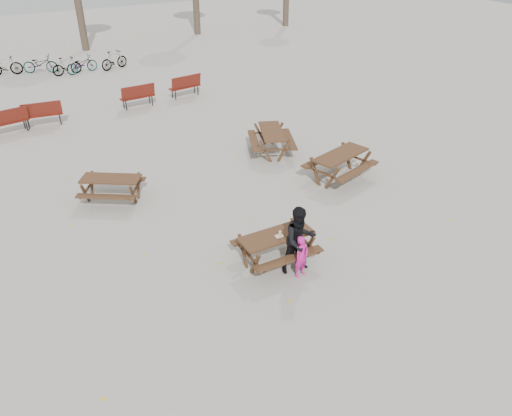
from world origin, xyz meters
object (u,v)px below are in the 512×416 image
food_tray (279,236)px  picnic_table_east (340,166)px  picnic_table_far (272,142)px  picnic_table_north (112,189)px  soda_bottle (280,234)px  main_picnic_table (276,241)px  child (301,257)px  adult (300,240)px

food_tray → picnic_table_east: size_ratio=0.09×
picnic_table_far → picnic_table_east: bearing=-140.1°
food_tray → picnic_table_north: (-2.67, 5.07, -0.43)m
food_tray → soda_bottle: size_ratio=1.06×
soda_bottle → picnic_table_north: (-2.68, 5.08, -0.48)m
main_picnic_table → soda_bottle: 0.29m
child → picnic_table_north: size_ratio=0.63×
main_picnic_table → child: child is taller
main_picnic_table → food_tray: 0.23m
main_picnic_table → picnic_table_north: (-2.65, 4.97, -0.22)m
picnic_table_east → picnic_table_north: picnic_table_east is taller
adult → picnic_table_north: bearing=123.1°
adult → picnic_table_east: adult is taller
main_picnic_table → adult: 0.68m
food_tray → picnic_table_east: picnic_table_east is taller
food_tray → picnic_table_far: bearing=60.7°
main_picnic_table → picnic_table_far: size_ratio=0.95×
soda_bottle → picnic_table_far: bearing=60.9°
main_picnic_table → child: bearing=-73.7°
adult → picnic_table_east: (3.79, 3.36, -0.42)m
child → picnic_table_north: child is taller
picnic_table_east → soda_bottle: bearing=-160.2°
soda_bottle → picnic_table_north: 5.77m
soda_bottle → child: 0.74m
picnic_table_east → picnic_table_far: size_ratio=1.05×
picnic_table_north → food_tray: bearing=-29.4°
child → picnic_table_east: 5.26m
picnic_table_east → adult: bearing=-154.4°
soda_bottle → picnic_table_far: (3.20, 5.73, -0.44)m
food_tray → adult: bearing=-57.5°
soda_bottle → child: child is taller
soda_bottle → adult: adult is taller
main_picnic_table → child: (0.22, -0.76, -0.05)m
child → picnic_table_north: (-2.88, 5.73, -0.17)m
child → main_picnic_table: bearing=91.4°
main_picnic_table → picnic_table_far: 6.48m
main_picnic_table → adult: size_ratio=1.06×
picnic_table_north → child: bearing=-30.5°
soda_bottle → adult: bearing=-58.2°
adult → picnic_table_north: adult is taller
picnic_table_east → food_tray: bearing=-160.4°
main_picnic_table → picnic_table_north: main_picnic_table is taller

